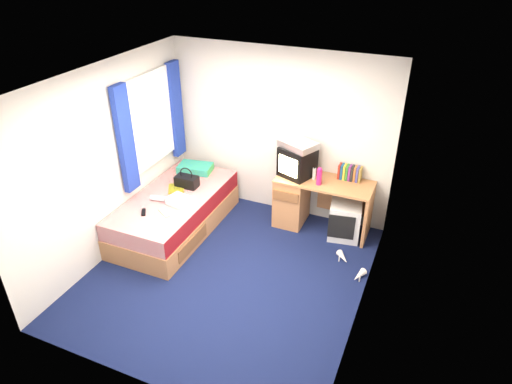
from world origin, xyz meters
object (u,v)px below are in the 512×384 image
at_px(remote_control, 144,212).
at_px(magazine, 176,188).
at_px(aerosol_can, 314,174).
at_px(towel, 179,201).
at_px(pink_water_bottle, 319,177).
at_px(white_heels, 351,266).
at_px(picture_frame, 359,176).
at_px(water_bottle, 158,199).
at_px(pillow, 195,168).
at_px(crt_tv, 297,162).
at_px(vcr, 298,144).
at_px(storage_cube, 345,220).
at_px(colour_swatch_fan, 164,213).
at_px(handbag, 187,181).
at_px(desk, 304,198).
at_px(bed, 175,212).

bearing_deg(remote_control, magazine, 52.01).
xyz_separation_m(aerosol_can, towel, (-1.53, -0.97, -0.25)).
height_order(pink_water_bottle, white_heels, pink_water_bottle).
distance_m(aerosol_can, white_heels, 1.31).
height_order(picture_frame, water_bottle, picture_frame).
bearing_deg(white_heels, pillow, 165.63).
bearing_deg(crt_tv, vcr, 90.00).
height_order(pillow, magazine, pillow).
height_order(crt_tv, white_heels, crt_tv).
distance_m(storage_cube, picture_frame, 0.62).
bearing_deg(remote_control, towel, 17.70).
distance_m(aerosol_can, magazine, 1.92).
bearing_deg(magazine, picture_frame, 19.79).
xyz_separation_m(aerosol_can, remote_control, (-1.83, -1.35, -0.28)).
height_order(storage_cube, remote_control, remote_control).
bearing_deg(vcr, aerosol_can, 19.41).
xyz_separation_m(pink_water_bottle, colour_swatch_fan, (-1.69, -1.14, -0.32)).
height_order(pillow, colour_swatch_fan, pillow).
xyz_separation_m(storage_cube, picture_frame, (0.07, 0.26, 0.56)).
relative_size(handbag, water_bottle, 1.60).
xyz_separation_m(desk, white_heels, (0.87, -0.75, -0.37)).
relative_size(magazine, colour_swatch_fan, 1.27).
height_order(desk, pink_water_bottle, pink_water_bottle).
xyz_separation_m(vcr, pink_water_bottle, (0.35, -0.14, -0.35)).
bearing_deg(crt_tv, pillow, -155.87).
bearing_deg(vcr, colour_swatch_fan, -111.70).
bearing_deg(vcr, picture_frame, 36.07).
distance_m(pink_water_bottle, remote_control, 2.31).
bearing_deg(aerosol_can, colour_swatch_fan, -141.66).
bearing_deg(desk, water_bottle, -148.58).
bearing_deg(remote_control, handbag, 45.55).
height_order(bed, colour_swatch_fan, colour_swatch_fan).
height_order(crt_tv, aerosol_can, crt_tv).
distance_m(desk, picture_frame, 0.82).
bearing_deg(crt_tv, pink_water_bottle, -0.19).
xyz_separation_m(picture_frame, water_bottle, (-2.39, -1.21, -0.24)).
bearing_deg(white_heels, colour_swatch_fan, -167.37).
xyz_separation_m(picture_frame, white_heels, (0.19, -0.92, -0.78)).
bearing_deg(pillow, remote_control, -91.42).
distance_m(bed, crt_tv, 1.82).
height_order(crt_tv, picture_frame, crt_tv).
bearing_deg(remote_control, picture_frame, -0.90).
relative_size(pillow, towel, 1.72).
bearing_deg(remote_control, storage_cube, -4.78).
bearing_deg(handbag, water_bottle, -108.71).
distance_m(remote_control, white_heels, 2.70).
height_order(desk, colour_swatch_fan, desk).
relative_size(aerosol_can, handbag, 0.53).
height_order(handbag, colour_swatch_fan, handbag).
relative_size(vcr, magazine, 1.67).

